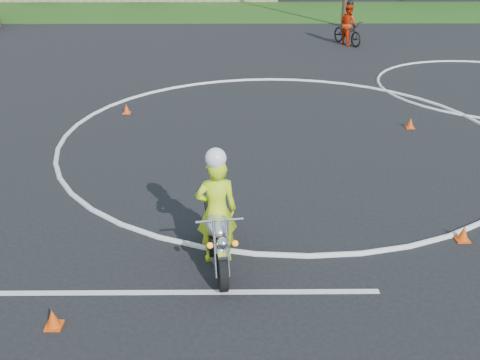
{
  "coord_description": "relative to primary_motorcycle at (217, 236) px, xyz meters",
  "views": [
    {
      "loc": [
        -1.28,
        -10.9,
        5.27
      ],
      "look_at": [
        -1.2,
        -2.14,
        1.1
      ],
      "focal_mm": 40.0,
      "sensor_mm": 36.0,
      "label": 1
    }
  ],
  "objects": [
    {
      "name": "traffic_cones",
      "position": [
        4.24,
        5.53,
        -0.42
      ],
      "size": [
        16.57,
        14.12,
        0.3
      ],
      "color": "#E6480C",
      "rests_on": "ground"
    },
    {
      "name": "rider_second_grp",
      "position": [
        5.81,
        18.9,
        0.19
      ],
      "size": [
        1.6,
        2.31,
        2.11
      ],
      "rotation": [
        0.0,
        0.0,
        0.42
      ],
      "color": "black",
      "rests_on": "ground"
    },
    {
      "name": "course_markings",
      "position": [
        3.76,
        7.53,
        -0.54
      ],
      "size": [
        19.05,
        19.05,
        0.12
      ],
      "color": "silver",
      "rests_on": "ground"
    },
    {
      "name": "rider_primary_grp",
      "position": [
        -0.01,
        0.14,
        0.47
      ],
      "size": [
        0.76,
        0.55,
        2.11
      ],
      "rotation": [
        0.0,
        0.0,
        0.14
      ],
      "color": "#C1EB18",
      "rests_on": "ground"
    },
    {
      "name": "primary_motorcycle",
      "position": [
        0.0,
        0.0,
        0.0
      ],
      "size": [
        0.75,
        2.16,
        1.14
      ],
      "rotation": [
        0.0,
        0.0,
        0.14
      ],
      "color": "black",
      "rests_on": "ground"
    },
    {
      "name": "grass_strip",
      "position": [
        1.59,
        30.18,
        -0.54
      ],
      "size": [
        120.0,
        10.0,
        0.02
      ],
      "primitive_type": "cube",
      "color": "#1E4714",
      "rests_on": "ground"
    },
    {
      "name": "ground",
      "position": [
        1.59,
        3.18,
        -0.55
      ],
      "size": [
        120.0,
        120.0,
        0.0
      ],
      "primitive_type": "plane",
      "color": "black",
      "rests_on": "ground"
    }
  ]
}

